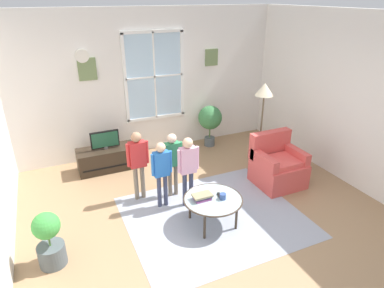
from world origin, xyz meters
TOP-DOWN VIEW (x-y plane):
  - ground_plane at (0.00, 0.00)m, footprint 5.86×6.14m
  - back_wall at (0.00, 2.83)m, footprint 5.26×0.17m
  - side_wall_right at (2.69, 0.00)m, footprint 0.12×5.54m
  - area_rug at (0.05, 0.10)m, footprint 2.51×2.17m
  - tv_stand at (-1.08, 2.25)m, footprint 1.06×0.48m
  - television at (-1.08, 2.25)m, footprint 0.51×0.08m
  - armchair at (1.49, 0.53)m, footprint 0.76×0.74m
  - coffee_table at (-0.04, -0.03)m, footprint 0.84×0.84m
  - book_stack at (-0.19, 0.02)m, footprint 0.27×0.17m
  - cup at (0.08, -0.09)m, footprint 0.09×0.09m
  - remote_near_books at (0.07, -0.01)m, footprint 0.07×0.15m
  - person_red_shirt at (-0.80, 1.03)m, footprint 0.35×0.16m
  - person_pink_shirt at (-0.17, 0.55)m, footprint 0.34×0.16m
  - person_blue_shirt at (-0.54, 0.68)m, footprint 0.32×0.15m
  - person_green_shirt at (-0.28, 0.90)m, footprint 0.33×0.15m
  - potted_plant_by_window at (1.15, 2.42)m, footprint 0.50×0.50m
  - potted_plant_corner at (-2.18, 0.07)m, footprint 0.33×0.33m
  - floor_lamp at (1.51, 1.12)m, footprint 0.32×0.32m

SIDE VIEW (x-z plane):
  - ground_plane at x=0.00m, z-range -0.02..0.00m
  - area_rug at x=0.05m, z-range 0.00..0.01m
  - tv_stand at x=-1.08m, z-range 0.00..0.41m
  - armchair at x=1.49m, z-range -0.11..0.76m
  - potted_plant_corner at x=-2.18m, z-range 0.00..0.73m
  - coffee_table at x=-0.04m, z-range 0.18..0.61m
  - remote_near_books at x=0.07m, z-range 0.42..0.44m
  - book_stack at x=-0.19m, z-range 0.42..0.50m
  - cup at x=0.08m, z-range 0.42..0.50m
  - television at x=-1.08m, z-range 0.42..0.77m
  - potted_plant_by_window at x=1.15m, z-range 0.16..1.05m
  - person_blue_shirt at x=-0.54m, z-range 0.14..1.21m
  - person_green_shirt at x=-0.28m, z-range 0.14..1.22m
  - person_pink_shirt at x=-0.17m, z-range 0.14..1.28m
  - person_red_shirt at x=-0.80m, z-range 0.15..1.30m
  - floor_lamp at x=1.51m, z-range 0.55..2.19m
  - side_wall_right at x=2.69m, z-range 0.00..2.82m
  - back_wall at x=0.00m, z-range 0.01..2.83m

